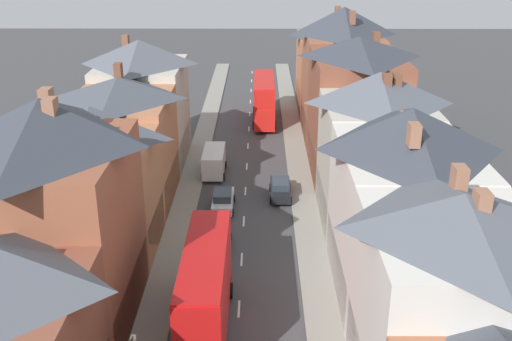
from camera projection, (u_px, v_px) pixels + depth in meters
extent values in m
cube|color=gray|center=(191.00, 181.00, 55.70)|extent=(2.20, 104.00, 0.14)
cube|color=gray|center=(301.00, 182.00, 55.64)|extent=(2.20, 104.00, 0.14)
cube|color=silver|center=(239.00, 309.00, 37.16)|extent=(0.14, 1.80, 0.01)
cube|color=silver|center=(242.00, 259.00, 42.72)|extent=(0.14, 1.80, 0.01)
cube|color=silver|center=(244.00, 221.00, 48.28)|extent=(0.14, 1.80, 0.01)
cube|color=silver|center=(245.00, 191.00, 53.84)|extent=(0.14, 1.80, 0.01)
cube|color=silver|center=(247.00, 166.00, 59.40)|extent=(0.14, 1.80, 0.01)
cube|color=silver|center=(248.00, 146.00, 64.96)|extent=(0.14, 1.80, 0.01)
cube|color=silver|center=(249.00, 129.00, 70.52)|extent=(0.14, 1.80, 0.01)
cube|color=silver|center=(250.00, 114.00, 76.08)|extent=(0.14, 1.80, 0.01)
cube|color=silver|center=(250.00, 102.00, 81.64)|extent=(0.14, 1.80, 0.01)
cube|color=silver|center=(251.00, 90.00, 87.20)|extent=(0.14, 1.80, 0.01)
cube|color=silver|center=(252.00, 81.00, 92.76)|extent=(0.14, 1.80, 0.01)
cube|color=silver|center=(252.00, 72.00, 98.32)|extent=(0.14, 1.80, 0.01)
cube|color=#935138|center=(58.00, 239.00, 33.96)|extent=(8.00, 10.32, 11.15)
cube|color=maroon|center=(132.00, 298.00, 35.43)|extent=(0.12, 9.49, 3.20)
pyramid|color=#383D47|center=(41.00, 123.00, 31.37)|extent=(8.00, 10.32, 2.67)
cube|color=#99664C|center=(47.00, 102.00, 32.35)|extent=(0.60, 0.90, 1.50)
cube|color=#99664C|center=(51.00, 112.00, 30.74)|extent=(0.60, 0.90, 1.43)
cube|color=#B2704C|center=(99.00, 196.00, 42.57)|extent=(8.00, 7.21, 8.53)
cube|color=black|center=(156.00, 229.00, 43.55)|extent=(0.12, 6.63, 3.20)
pyramid|color=#474C56|center=(91.00, 123.00, 40.53)|extent=(8.00, 7.21, 2.37)
cube|color=brown|center=(66.00, 117.00, 39.92)|extent=(0.60, 0.90, 1.13)
cube|color=#B2704C|center=(123.00, 151.00, 50.25)|extent=(8.00, 9.60, 9.16)
cube|color=#1E5133|center=(172.00, 184.00, 51.35)|extent=(0.12, 8.84, 3.20)
pyramid|color=#474C56|center=(118.00, 88.00, 48.21)|extent=(8.00, 9.60, 1.71)
cube|color=brown|center=(118.00, 72.00, 50.23)|extent=(0.60, 0.90, 1.49)
cube|color=#BCB7A8|center=(144.00, 114.00, 59.04)|extent=(8.00, 9.67, 9.92)
cube|color=#1E5133|center=(185.00, 146.00, 60.28)|extent=(0.12, 8.90, 3.20)
pyramid|color=#565B66|center=(139.00, 52.00, 56.74)|extent=(8.00, 9.67, 2.29)
cube|color=brown|center=(126.00, 42.00, 57.51)|extent=(0.60, 0.90, 1.41)
cube|color=silver|center=(448.00, 319.00, 28.30)|extent=(8.00, 9.23, 9.61)
pyramid|color=#565B66|center=(463.00, 211.00, 26.18)|extent=(8.00, 9.23, 1.69)
cube|color=#99664C|center=(482.00, 204.00, 25.47)|extent=(0.60, 0.90, 1.18)
cube|color=#99664C|center=(459.00, 182.00, 27.30)|extent=(0.60, 0.90, 1.51)
cube|color=silver|center=(402.00, 222.00, 37.56)|extent=(8.00, 10.78, 9.66)
cube|color=#1E5133|center=(336.00, 266.00, 38.80)|extent=(0.12, 9.92, 3.20)
pyramid|color=#383D47|center=(411.00, 129.00, 35.26)|extent=(8.00, 10.78, 2.61)
cube|color=#99664C|center=(414.00, 135.00, 32.24)|extent=(0.60, 0.90, 1.28)
cube|color=#99664C|center=(406.00, 120.00, 35.38)|extent=(0.60, 0.90, 0.91)
cube|color=#BCB7A8|center=(374.00, 164.00, 46.78)|extent=(8.00, 9.15, 9.74)
cube|color=maroon|center=(322.00, 201.00, 48.03)|extent=(0.12, 8.42, 3.20)
pyramid|color=#565B66|center=(380.00, 88.00, 44.50)|extent=(8.00, 9.15, 2.39)
cube|color=brown|center=(387.00, 83.00, 43.30)|extent=(0.60, 0.90, 1.27)
cube|color=brown|center=(397.00, 81.00, 43.78)|extent=(0.60, 0.90, 1.20)
cube|color=brown|center=(355.00, 116.00, 56.15)|extent=(8.00, 11.67, 11.26)
cube|color=#1E5133|center=(311.00, 156.00, 57.68)|extent=(0.12, 10.74, 3.20)
pyramid|color=#383D47|center=(359.00, 46.00, 53.71)|extent=(8.00, 11.67, 1.74)
cube|color=brown|center=(376.00, 39.00, 53.89)|extent=(0.60, 0.90, 1.18)
cube|color=brown|center=(341.00, 87.00, 66.06)|extent=(8.00, 9.80, 11.42)
cube|color=maroon|center=(304.00, 122.00, 67.63)|extent=(0.12, 9.02, 3.20)
pyramid|color=#383D47|center=(344.00, 21.00, 63.38)|extent=(8.00, 9.80, 2.89)
cube|color=brown|center=(338.00, 13.00, 64.18)|extent=(0.60, 0.90, 1.35)
cube|color=brown|center=(352.00, 18.00, 60.74)|extent=(0.60, 0.90, 1.33)
cube|color=#B2704C|center=(330.00, 74.00, 76.26)|extent=(8.00, 11.42, 9.47)
cube|color=maroon|center=(298.00, 98.00, 77.46)|extent=(0.12, 10.51, 3.20)
pyramid|color=#383D47|center=(332.00, 27.00, 74.06)|extent=(8.00, 11.42, 2.27)
cube|color=brown|center=(347.00, 25.00, 71.78)|extent=(0.60, 0.90, 1.11)
cube|color=brown|center=(341.00, 25.00, 71.15)|extent=(0.60, 0.90, 1.28)
cube|color=red|center=(206.00, 306.00, 34.63)|extent=(2.44, 10.80, 2.50)
cube|color=red|center=(205.00, 270.00, 33.73)|extent=(2.44, 10.58, 2.30)
cube|color=red|center=(204.00, 252.00, 33.28)|extent=(2.39, 10.37, 0.10)
cube|color=#28333D|center=(213.00, 256.00, 39.51)|extent=(2.20, 0.10, 1.20)
cube|color=#28333D|center=(212.00, 225.00, 38.65)|extent=(2.20, 0.10, 1.10)
cube|color=#28333D|center=(186.00, 302.00, 34.54)|extent=(0.06, 9.18, 0.90)
cube|color=#28333D|center=(184.00, 269.00, 33.70)|extent=(0.06, 9.18, 0.90)
cube|color=yellow|center=(212.00, 214.00, 38.35)|extent=(1.34, 0.08, 0.32)
cylinder|color=black|center=(192.00, 290.00, 38.17)|extent=(0.30, 1.00, 1.00)
cylinder|color=black|center=(230.00, 291.00, 38.16)|extent=(0.30, 1.00, 1.00)
cube|color=red|center=(264.00, 108.00, 72.69)|extent=(2.44, 10.80, 2.50)
cube|color=red|center=(264.00, 89.00, 71.79)|extent=(2.44, 10.58, 2.30)
cube|color=red|center=(264.00, 79.00, 71.34)|extent=(2.39, 10.37, 0.10)
cube|color=#28333D|center=(264.00, 95.00, 77.58)|extent=(2.20, 0.10, 1.20)
cube|color=#28333D|center=(264.00, 78.00, 76.71)|extent=(2.20, 0.10, 1.10)
cube|color=#28333D|center=(254.00, 106.00, 72.61)|extent=(0.06, 9.18, 0.90)
cube|color=#28333D|center=(254.00, 88.00, 71.76)|extent=(0.06, 9.18, 0.90)
cube|color=yellow|center=(264.00, 72.00, 76.41)|extent=(1.34, 0.08, 0.32)
cylinder|color=black|center=(254.00, 110.00, 76.23)|extent=(0.30, 1.00, 1.00)
cylinder|color=black|center=(273.00, 110.00, 76.22)|extent=(0.30, 1.00, 1.00)
cylinder|color=black|center=(254.00, 125.00, 70.38)|extent=(0.30, 1.00, 1.00)
cylinder|color=black|center=(275.00, 125.00, 70.36)|extent=(0.30, 1.00, 1.00)
cube|color=silver|center=(223.00, 201.00, 50.23)|extent=(1.70, 4.41, 0.73)
cube|color=#28333D|center=(223.00, 195.00, 49.77)|extent=(1.46, 2.21, 0.60)
cylinder|color=black|center=(214.00, 198.00, 51.64)|extent=(0.20, 0.62, 0.62)
cylinder|color=black|center=(234.00, 198.00, 51.63)|extent=(0.20, 0.62, 0.62)
cylinder|color=black|center=(212.00, 212.00, 49.10)|extent=(0.20, 0.62, 0.62)
cylinder|color=black|center=(233.00, 212.00, 49.09)|extent=(0.20, 0.62, 0.62)
cube|color=black|center=(218.00, 241.00, 43.96)|extent=(1.70, 3.92, 0.66)
cube|color=#28333D|center=(217.00, 234.00, 43.54)|extent=(1.46, 1.96, 0.60)
cylinder|color=black|center=(208.00, 237.00, 45.21)|extent=(0.20, 0.62, 0.62)
cylinder|color=black|center=(230.00, 237.00, 45.20)|extent=(0.20, 0.62, 0.62)
cylinder|color=black|center=(205.00, 253.00, 42.96)|extent=(0.20, 0.62, 0.62)
cylinder|color=black|center=(229.00, 253.00, 42.95)|extent=(0.20, 0.62, 0.62)
cube|color=black|center=(280.00, 190.00, 52.44)|extent=(1.70, 4.59, 0.74)
cube|color=#28333D|center=(281.00, 184.00, 51.97)|extent=(1.46, 2.29, 0.60)
cylinder|color=black|center=(270.00, 187.00, 53.90)|extent=(0.20, 0.62, 0.62)
cylinder|color=black|center=(289.00, 187.00, 53.89)|extent=(0.20, 0.62, 0.62)
cylinder|color=black|center=(271.00, 200.00, 51.26)|extent=(0.20, 0.62, 0.62)
cylinder|color=black|center=(291.00, 200.00, 51.25)|extent=(0.20, 0.62, 0.62)
cube|color=white|center=(214.00, 161.00, 57.08)|extent=(1.96, 5.20, 2.10)
cube|color=#28333D|center=(216.00, 149.00, 59.33)|extent=(1.76, 0.10, 0.90)
cylinder|color=black|center=(205.00, 164.00, 58.91)|extent=(0.24, 0.72, 0.72)
cylinder|color=black|center=(225.00, 165.00, 58.90)|extent=(0.24, 0.72, 0.72)
cylinder|color=black|center=(203.00, 177.00, 56.02)|extent=(0.24, 0.72, 0.72)
cylinder|color=black|center=(223.00, 177.00, 56.01)|extent=(0.24, 0.72, 0.72)
cube|color=beige|center=(133.00, 339.00, 26.11)|extent=(0.20, 0.32, 0.20)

